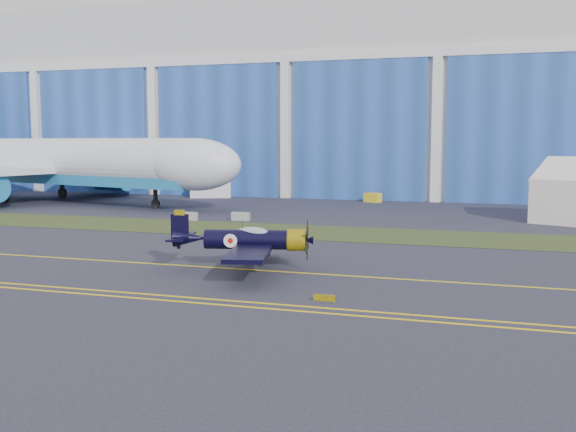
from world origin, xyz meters
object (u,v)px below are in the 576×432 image
(warbird, at_px, (247,239))
(jetliner, at_px, (47,111))
(tug, at_px, (373,198))
(shipping_container, at_px, (211,189))

(warbird, bearing_deg, jetliner, 125.94)
(tug, bearing_deg, shipping_container, -159.74)
(shipping_container, relative_size, tug, 2.76)
(shipping_container, height_order, tug, shipping_container)
(jetliner, xyz_separation_m, shipping_container, (19.17, 12.60, -11.30))
(shipping_container, bearing_deg, jetliner, -169.49)
(warbird, xyz_separation_m, tug, (-1.11, 51.43, -1.43))
(jetliner, bearing_deg, shipping_container, 47.19)
(shipping_container, bearing_deg, warbird, -86.18)
(tug, bearing_deg, warbird, -68.14)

